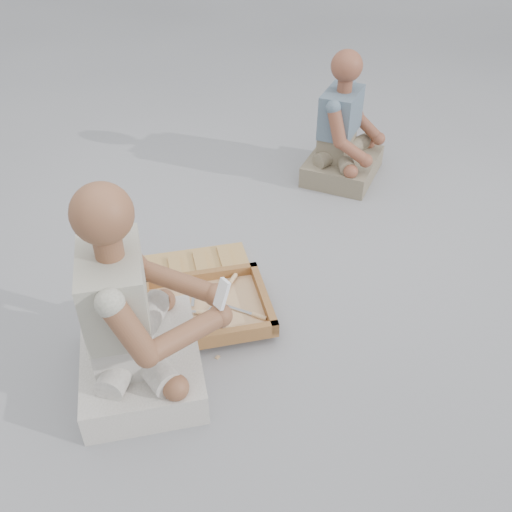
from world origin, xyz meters
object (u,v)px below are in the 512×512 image
object	(u,v)px
craftsman	(133,322)
companion	(344,137)
tool_tray	(207,308)
carved_panel	(191,277)

from	to	relation	value
craftsman	companion	xyz separation A→B (m)	(1.54, 1.23, -0.05)
tool_tray	companion	xyz separation A→B (m)	(1.18, 1.00, 0.20)
craftsman	tool_tray	bearing A→B (deg)	131.61
carved_panel	tool_tray	size ratio (longest dim) A/B	0.99
tool_tray	companion	world-z (taller)	companion
craftsman	carved_panel	bearing A→B (deg)	154.49
carved_panel	craftsman	distance (m)	0.70
carved_panel	companion	size ratio (longest dim) A/B	0.76
tool_tray	carved_panel	bearing A→B (deg)	89.77
tool_tray	craftsman	size ratio (longest dim) A/B	0.67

